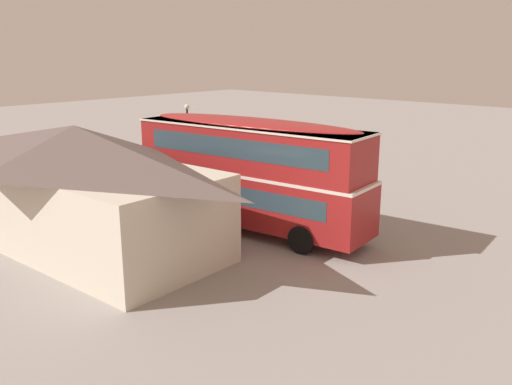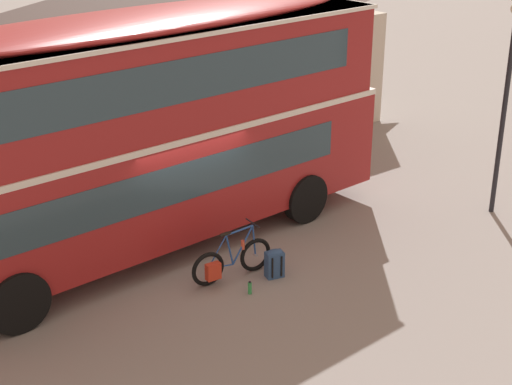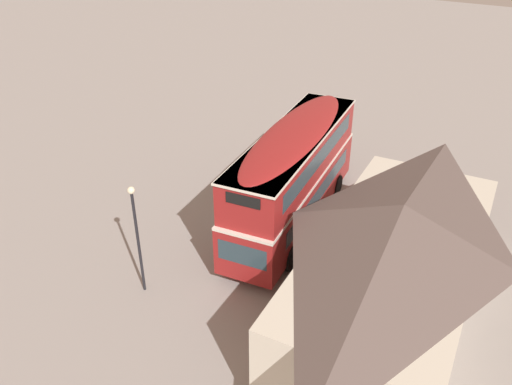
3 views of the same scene
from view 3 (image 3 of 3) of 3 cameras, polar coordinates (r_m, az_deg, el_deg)
name	(u,v)px [view 3 (image 3 of 3)]	position (r m, az deg, el deg)	size (l,w,h in m)	color
ground_plane	(277,223)	(25.06, 2.26, -3.36)	(120.00, 120.00, 0.00)	gray
double_decker_bus	(293,173)	(23.83, 4.07, 2.09)	(10.99, 3.54, 4.79)	black
touring_bicycle	(247,210)	(25.34, -0.99, -1.91)	(1.73, 0.46, 1.04)	black
backpack_on_ground	(232,216)	(25.03, -2.66, -2.61)	(0.38, 0.33, 0.57)	#2D4C7A
water_bottle_green_metal	(235,211)	(25.78, -2.25, -1.99)	(0.07, 0.07, 0.25)	green
pub_building	(395,261)	(19.38, 14.82, -7.14)	(12.80, 6.17, 4.76)	beige
street_lamp	(136,229)	(20.02, -12.81, -3.88)	(0.28, 0.28, 4.70)	black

